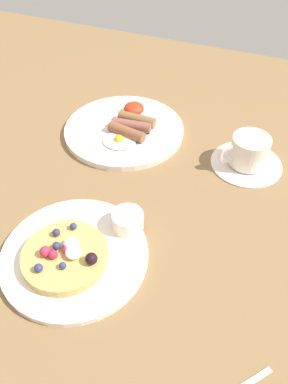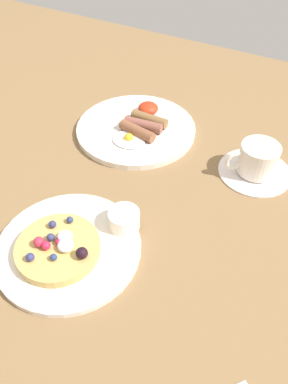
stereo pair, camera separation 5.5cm
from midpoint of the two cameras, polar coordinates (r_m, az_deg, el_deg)
The scene contains 8 objects.
ground_plane at distance 0.72m, azimuth 1.31°, elevation -2.74°, with size 2.05×1.44×0.03m, color brown.
pancake_plate at distance 0.64m, azimuth -9.07°, elevation -8.58°, with size 0.25×0.25×0.01m, color white.
pancake_with_berries at distance 0.63m, azimuth -10.52°, elevation -8.48°, with size 0.14×0.14×0.04m.
syrup_ramekin at distance 0.65m, azimuth -0.63°, elevation -4.23°, with size 0.06×0.06×0.03m.
breakfast_plate at distance 0.88m, azimuth 0.57°, elevation 9.56°, with size 0.27×0.27×0.01m, color silver.
fried_breakfast at distance 0.87m, azimuth 1.60°, elevation 10.50°, with size 0.09×0.17×0.03m.
coffee_saucer at distance 0.81m, azimuth 18.44°, elevation 2.96°, with size 0.15×0.15×0.01m, color white.
coffee_cup at distance 0.79m, azimuth 18.90°, elevation 4.83°, with size 0.10×0.09×0.06m.
Camera 2 is at (0.24, -0.42, 0.52)m, focal length 34.88 mm.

